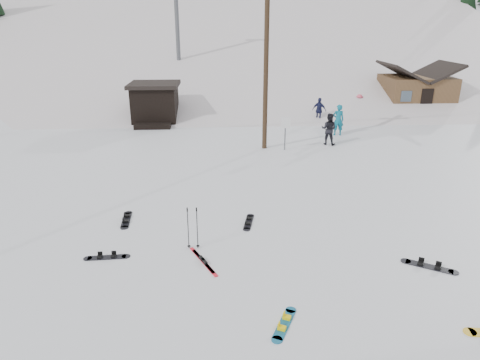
{
  "coord_description": "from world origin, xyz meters",
  "views": [
    {
      "loc": [
        -0.54,
        -9.28,
        6.83
      ],
      "look_at": [
        0.17,
        5.16,
        1.4
      ],
      "focal_mm": 32.0,
      "sensor_mm": 36.0,
      "label": 1
    }
  ],
  "objects_px": {
    "cabin": "(415,92)",
    "hero_snowboard": "(284,324)",
    "hero_skis": "(203,261)",
    "utility_pole": "(266,63)"
  },
  "relations": [
    {
      "from": "utility_pole",
      "to": "hero_skis",
      "type": "height_order",
      "value": "utility_pole"
    },
    {
      "from": "hero_skis",
      "to": "cabin",
      "type": "bearing_deg",
      "value": 28.03
    },
    {
      "from": "hero_snowboard",
      "to": "hero_skis",
      "type": "relative_size",
      "value": 0.76
    },
    {
      "from": "cabin",
      "to": "hero_skis",
      "type": "bearing_deg",
      "value": -126.11
    },
    {
      "from": "hero_snowboard",
      "to": "utility_pole",
      "type": "bearing_deg",
      "value": 21.12
    },
    {
      "from": "hero_snowboard",
      "to": "cabin",
      "type": "bearing_deg",
      "value": -4.17
    },
    {
      "from": "utility_pole",
      "to": "hero_skis",
      "type": "bearing_deg",
      "value": -104.38
    },
    {
      "from": "hero_snowboard",
      "to": "hero_skis",
      "type": "xyz_separation_m",
      "value": [
        -2.02,
        2.94,
        0.0
      ]
    },
    {
      "from": "cabin",
      "to": "hero_snowboard",
      "type": "relative_size",
      "value": 4.14
    },
    {
      "from": "utility_pole",
      "to": "hero_snowboard",
      "type": "distance_m",
      "value": 15.75
    }
  ]
}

